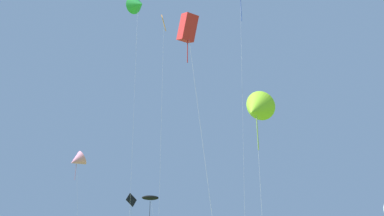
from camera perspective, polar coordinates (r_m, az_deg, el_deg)
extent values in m
ellipsoid|color=black|center=(56.89, -6.63, -13.94)|extent=(2.76, 1.61, 0.96)
cylinder|color=black|center=(56.72, -6.71, -15.93)|extent=(0.06, 0.06, 2.97)
cube|color=black|center=(61.44, -9.58, -14.15)|extent=(1.47, 1.97, 2.30)
cube|color=orange|center=(51.78, -4.50, 13.29)|extent=(0.76, 2.74, 2.67)
cylinder|color=#B2B2B7|center=(45.16, -4.90, -2.44)|extent=(0.24, 0.61, 29.60)
cone|color=#99DB2D|center=(35.11, 10.09, -0.18)|extent=(4.59, 4.77, 3.88)
cylinder|color=olive|center=(34.39, 10.33, -3.95)|extent=(0.09, 0.09, 3.22)
cylinder|color=#B2B2B7|center=(32.39, 10.67, -10.40)|extent=(0.48, 2.28, 13.00)
cube|color=red|center=(28.74, -0.70, 12.57)|extent=(1.81, 2.05, 2.32)
cylinder|color=maroon|center=(27.82, -0.72, 9.44)|extent=(0.07, 0.07, 2.43)
cylinder|color=#B2B2B7|center=(24.81, 1.41, -3.43)|extent=(1.95, 0.95, 16.79)
cylinder|color=#183599|center=(57.29, 7.77, 15.26)|extent=(0.08, 0.08, 4.19)
cylinder|color=#B2B2B7|center=(49.09, 7.99, 0.72)|extent=(1.29, 1.86, 36.86)
cone|color=green|center=(58.28, -8.57, 15.90)|extent=(4.23, 4.19, 3.44)
cylinder|color=#B2B2B7|center=(49.64, -9.21, -0.48)|extent=(0.86, 1.03, 35.17)
cone|color=pink|center=(61.67, -17.78, -7.90)|extent=(3.84, 3.66, 3.14)
cylinder|color=#A9627C|center=(61.34, -17.96, -9.62)|extent=(0.08, 0.08, 2.49)
cylinder|color=#B2B2B7|center=(59.83, -17.71, -13.94)|extent=(2.03, 1.32, 13.10)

